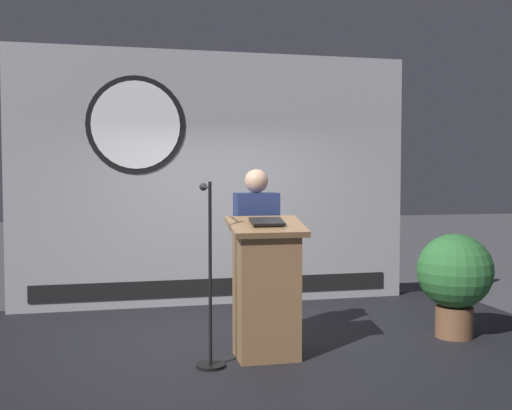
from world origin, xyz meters
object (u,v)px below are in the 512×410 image
Objects in this scene: speaker_person at (256,255)px; podium at (266,289)px; microphone_stand at (209,301)px; potted_plant at (455,276)px.

podium is at bearing -92.54° from speaker_person.
podium is 0.80× the size of microphone_stand.
speaker_person reaches higher than potted_plant.
podium is 0.54m from speaker_person.
podium is 0.74× the size of speaker_person.
speaker_person is at bearing 172.86° from potted_plant.
microphone_stand is at bearing -132.69° from speaker_person.
potted_plant is (1.95, 0.24, 0.01)m from podium.
speaker_person is at bearing 47.31° from microphone_stand.
speaker_person is 1.07× the size of microphone_stand.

